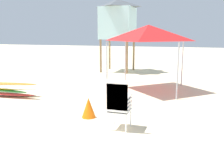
% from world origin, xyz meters
% --- Properties ---
extents(ground, '(80.00, 80.00, 0.00)m').
position_xyz_m(ground, '(0.00, 0.00, 0.00)').
color(ground, beige).
extents(stacked_plastic_chairs, '(0.48, 0.48, 1.20)m').
position_xyz_m(stacked_plastic_chairs, '(1.53, 1.33, 0.70)').
color(stacked_plastic_chairs, white).
rests_on(stacked_plastic_chairs, ground).
extents(surfboard_pile, '(2.78, 0.76, 0.48)m').
position_xyz_m(surfboard_pile, '(-3.28, 3.14, 0.25)').
color(surfboard_pile, white).
rests_on(surfboard_pile, ground).
extents(popup_canopy, '(2.55, 2.55, 2.54)m').
position_xyz_m(popup_canopy, '(1.33, 5.85, 2.23)').
color(popup_canopy, '#B2B2B7').
rests_on(popup_canopy, ground).
extents(lifeguard_tower, '(1.98, 1.98, 4.13)m').
position_xyz_m(lifeguard_tower, '(-1.32, 10.40, 3.02)').
color(lifeguard_tower, olive).
rests_on(lifeguard_tower, ground).
extents(traffic_cone_near, '(0.38, 0.38, 0.54)m').
position_xyz_m(traffic_cone_near, '(0.51, 1.93, 0.27)').
color(traffic_cone_near, orange).
rests_on(traffic_cone_near, ground).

